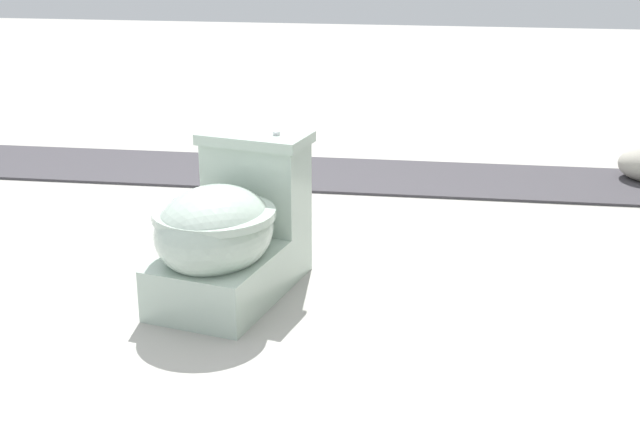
{
  "coord_description": "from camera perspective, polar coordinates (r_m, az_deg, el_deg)",
  "views": [
    {
      "loc": [
        2.71,
        0.74,
        1.24
      ],
      "look_at": [
        0.05,
        0.37,
        0.3
      ],
      "focal_mm": 50.0,
      "sensor_mm": 36.0,
      "label": 1
    }
  ],
  "objects": [
    {
      "name": "gravel_strip",
      "position": [
        4.26,
        4.42,
        2.35
      ],
      "size": [
        0.56,
        8.0,
        0.01
      ],
      "primitive_type": "cube",
      "color": "#423F44",
      "rests_on": "ground"
    },
    {
      "name": "ground_plane",
      "position": [
        3.07,
        -6.7,
        -4.67
      ],
      "size": [
        14.0,
        14.0,
        0.0
      ],
      "primitive_type": "plane",
      "color": "#A8A59E"
    },
    {
      "name": "toilet",
      "position": [
        2.93,
        -5.85,
        -1.22
      ],
      "size": [
        0.7,
        0.51,
        0.52
      ],
      "rotation": [
        0.0,
        0.0,
        -0.23
      ],
      "color": "#B2C6B7",
      "rests_on": "ground"
    }
  ]
}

